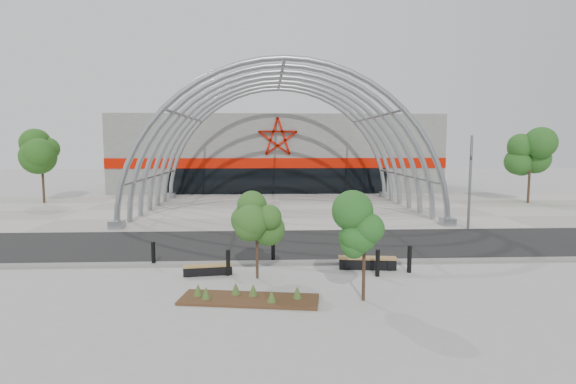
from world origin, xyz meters
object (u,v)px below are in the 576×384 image
Objects in this scene: street_tree_1 at (365,230)px; bench_0 at (208,270)px; signal_pole at (470,181)px; bench_1 at (367,263)px; street_tree_0 at (257,216)px; bollard_2 at (273,250)px.

street_tree_1 is 1.67× the size of bench_0.
street_tree_1 is at bearing -126.93° from signal_pole.
signal_pole is 11.52m from bench_1.
street_tree_1 is at bearing -104.66° from bench_1.
bench_1 is at bearing 13.47° from street_tree_0.
signal_pole is at bearing 30.04° from bollard_2.
bollard_2 reaches higher than bench_0.
bench_0 is at bearing -175.08° from bench_1.
bollard_2 is (-3.80, 1.32, 0.27)m from bench_1.
bench_0 is (-1.92, 0.51, -2.19)m from street_tree_0.
signal_pole is at bearing 31.22° from bench_0.
bench_0 is (-5.41, 3.06, -2.12)m from street_tree_1.
signal_pole reaches higher than bench_1.
street_tree_1 reaches higher than bench_1.
signal_pole is 14.59m from street_tree_1.
bench_0 is 6.38m from bench_1.
street_tree_1 is at bearing -36.16° from street_tree_0.
bench_1 is at bearing -19.15° from bollard_2.
street_tree_1 is 3.19× the size of bollard_2.
signal_pole is 1.72× the size of street_tree_1.
street_tree_0 is at bearing -143.38° from signal_pole.
signal_pole reaches higher than bench_0.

